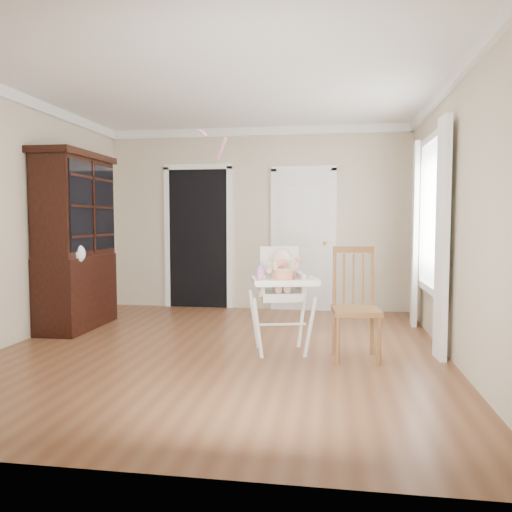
# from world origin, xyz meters

# --- Properties ---
(floor) EXTENTS (5.00, 5.00, 0.00)m
(floor) POSITION_xyz_m (0.00, 0.00, 0.00)
(floor) COLOR brown
(floor) RESTS_ON ground
(ceiling) EXTENTS (5.00, 5.00, 0.00)m
(ceiling) POSITION_xyz_m (0.00, 0.00, 2.70)
(ceiling) COLOR white
(ceiling) RESTS_ON wall_back
(wall_back) EXTENTS (4.50, 0.00, 4.50)m
(wall_back) POSITION_xyz_m (0.00, 2.50, 1.35)
(wall_back) COLOR #C1B397
(wall_back) RESTS_ON floor
(wall_left) EXTENTS (0.00, 5.00, 5.00)m
(wall_left) POSITION_xyz_m (-2.25, 0.00, 1.35)
(wall_left) COLOR #C1B397
(wall_left) RESTS_ON floor
(wall_right) EXTENTS (0.00, 5.00, 5.00)m
(wall_right) POSITION_xyz_m (2.25, 0.00, 1.35)
(wall_right) COLOR #C1B397
(wall_right) RESTS_ON floor
(crown_molding) EXTENTS (4.50, 5.00, 0.12)m
(crown_molding) POSITION_xyz_m (0.00, 0.00, 2.64)
(crown_molding) COLOR white
(crown_molding) RESTS_ON ceiling
(doorway) EXTENTS (1.06, 0.05, 2.22)m
(doorway) POSITION_xyz_m (-0.90, 2.48, 1.11)
(doorway) COLOR black
(doorway) RESTS_ON wall_back
(closet_door) EXTENTS (0.96, 0.09, 2.13)m
(closet_door) POSITION_xyz_m (0.70, 2.48, 1.02)
(closet_door) COLOR white
(closet_door) RESTS_ON wall_back
(window_right) EXTENTS (0.13, 1.84, 2.30)m
(window_right) POSITION_xyz_m (2.18, 0.80, 1.29)
(window_right) COLOR white
(window_right) RESTS_ON wall_right
(high_chair) EXTENTS (0.77, 0.89, 1.09)m
(high_chair) POSITION_xyz_m (0.62, 0.02, 0.67)
(high_chair) COLOR white
(high_chair) RESTS_ON floor
(baby) EXTENTS (0.33, 0.24, 0.45)m
(baby) POSITION_xyz_m (0.62, 0.04, 0.81)
(baby) COLOR beige
(baby) RESTS_ON high_chair
(cake) EXTENTS (0.23, 0.23, 0.11)m
(cake) POSITION_xyz_m (0.67, -0.25, 0.81)
(cake) COLOR silver
(cake) RESTS_ON high_chair
(sippy_cup) EXTENTS (0.07, 0.07, 0.18)m
(sippy_cup) POSITION_xyz_m (0.44, -0.19, 0.83)
(sippy_cup) COLOR pink
(sippy_cup) RESTS_ON high_chair
(china_cabinet) EXTENTS (0.57, 1.27, 2.15)m
(china_cabinet) POSITION_xyz_m (-1.99, 0.80, 1.08)
(china_cabinet) COLOR black
(china_cabinet) RESTS_ON floor
(dining_chair) EXTENTS (0.48, 0.48, 1.07)m
(dining_chair) POSITION_xyz_m (1.35, -0.10, 0.50)
(dining_chair) COLOR brown
(dining_chair) RESTS_ON floor
(streamer) EXTENTS (0.22, 0.46, 0.15)m
(streamer) POSITION_xyz_m (-0.25, 0.31, 2.25)
(streamer) COLOR pink
(streamer) RESTS_ON ceiling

